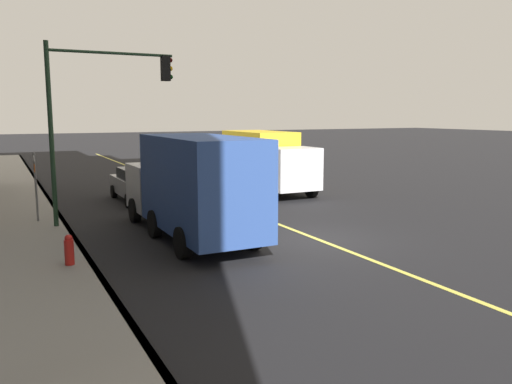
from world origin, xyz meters
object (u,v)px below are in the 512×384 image
at_px(car_silver, 139,184).
at_px(traffic_light_mast, 98,103).
at_px(truck_blue, 192,185).
at_px(fire_hydrant, 69,253).
at_px(truck_yellow, 266,160).
at_px(street_sign_post, 36,182).

xyz_separation_m(car_silver, traffic_light_mast, (-4.70, 2.50, 3.56)).
xyz_separation_m(truck_blue, fire_hydrant, (-1.92, 4.04, -1.26)).
height_order(truck_yellow, traffic_light_mast, traffic_light_mast).
relative_size(street_sign_post, fire_hydrant, 2.79).
height_order(car_silver, fire_hydrant, car_silver).
bearing_deg(fire_hydrant, street_sign_post, 2.77).
relative_size(car_silver, truck_yellow, 0.70).
bearing_deg(truck_yellow, truck_blue, 138.92).
distance_m(truck_yellow, fire_hydrant, 14.62).
height_order(street_sign_post, fire_hydrant, street_sign_post).
relative_size(traffic_light_mast, street_sign_post, 2.43).
height_order(car_silver, truck_blue, truck_blue).
relative_size(traffic_light_mast, fire_hydrant, 6.77).
bearing_deg(truck_blue, truck_yellow, -41.08).
xyz_separation_m(truck_blue, street_sign_post, (4.39, 4.35, -0.18)).
height_order(truck_blue, traffic_light_mast, traffic_light_mast).
bearing_deg(fire_hydrant, truck_blue, -64.58).
xyz_separation_m(truck_blue, traffic_light_mast, (3.18, 2.27, 2.63)).
relative_size(car_silver, fire_hydrant, 4.89).
relative_size(car_silver, truck_blue, 0.58).
height_order(truck_yellow, fire_hydrant, truck_yellow).
bearing_deg(traffic_light_mast, truck_yellow, -62.98).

